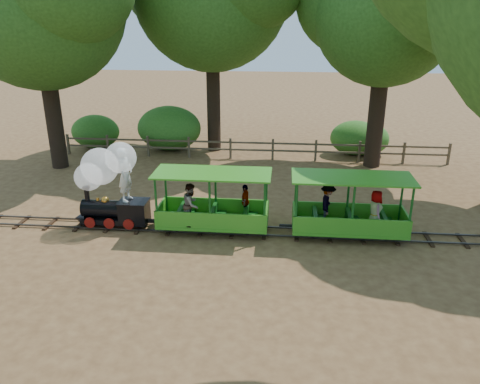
# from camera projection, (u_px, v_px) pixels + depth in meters

# --- Properties ---
(ground) EXTENTS (90.00, 90.00, 0.00)m
(ground) POSITION_uv_depth(u_px,v_px,m) (233.00, 232.00, 14.77)
(ground) COLOR olive
(ground) RESTS_ON ground
(track) EXTENTS (22.00, 1.00, 0.10)m
(track) POSITION_uv_depth(u_px,v_px,m) (233.00, 230.00, 14.75)
(track) COLOR #3F3D3A
(track) RESTS_ON ground
(locomotive) EXTENTS (2.47, 1.16, 2.83)m
(locomotive) POSITION_uv_depth(u_px,v_px,m) (108.00, 179.00, 14.62)
(locomotive) COLOR black
(locomotive) RESTS_ON ground
(carriage_front) EXTENTS (3.57, 1.46, 1.85)m
(carriage_front) POSITION_uv_depth(u_px,v_px,m) (212.00, 208.00, 14.50)
(carriage_front) COLOR green
(carriage_front) RESTS_ON track
(carriage_rear) EXTENTS (3.57, 1.46, 1.85)m
(carriage_rear) POSITION_uv_depth(u_px,v_px,m) (348.00, 212.00, 14.17)
(carriage_rear) COLOR green
(carriage_rear) RESTS_ON track
(oak_ne) EXTENTS (7.43, 6.54, 9.48)m
(oak_ne) POSITION_uv_depth(u_px,v_px,m) (387.00, 5.00, 18.92)
(oak_ne) COLOR #2D2116
(oak_ne) RESTS_ON ground
(fence) EXTENTS (18.10, 0.10, 1.00)m
(fence) POSITION_uv_depth(u_px,v_px,m) (252.00, 147.00, 22.01)
(fence) COLOR brown
(fence) RESTS_ON ground
(shrub_west) EXTENTS (2.45, 1.88, 1.69)m
(shrub_west) POSITION_uv_depth(u_px,v_px,m) (95.00, 131.00, 23.86)
(shrub_west) COLOR #2D6B1E
(shrub_west) RESTS_ON ground
(shrub_mid_w) EXTENTS (3.20, 2.46, 2.21)m
(shrub_mid_w) POSITION_uv_depth(u_px,v_px,m) (169.00, 128.00, 23.42)
(shrub_mid_w) COLOR #2D6B1E
(shrub_mid_w) RESTS_ON ground
(shrub_mid_e) EXTENTS (2.28, 1.76, 1.58)m
(shrub_mid_e) POSITION_uv_depth(u_px,v_px,m) (365.00, 139.00, 22.65)
(shrub_mid_e) COLOR #2D6B1E
(shrub_mid_e) RESTS_ON ground
(shrub_east) EXTENTS (2.40, 1.85, 1.66)m
(shrub_east) POSITION_uv_depth(u_px,v_px,m) (355.00, 138.00, 22.68)
(shrub_east) COLOR #2D6B1E
(shrub_east) RESTS_ON ground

